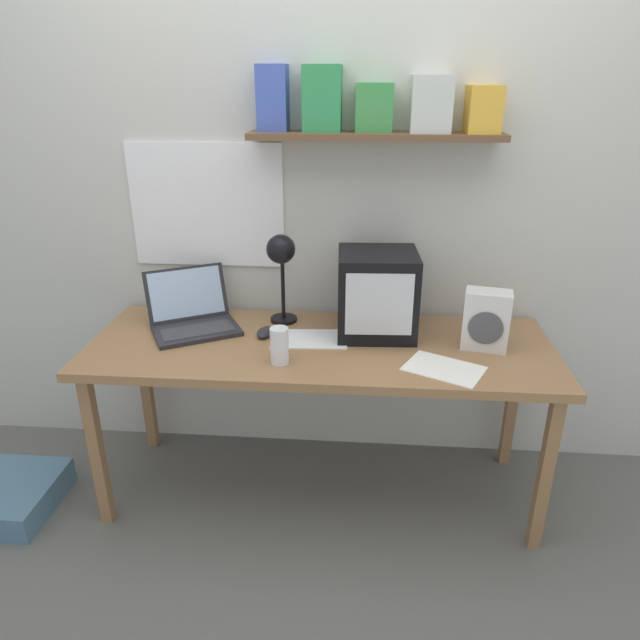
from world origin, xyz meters
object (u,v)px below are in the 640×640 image
at_px(space_heater, 486,320).
at_px(computer_mouse, 265,332).
at_px(crt_monitor, 377,294).
at_px(laptop, 192,314).
at_px(desk_lamp, 281,258).
at_px(printed_handout, 444,369).
at_px(open_notebook, 309,339).
at_px(floor_cushion, 7,496).
at_px(juice_glass, 280,347).
at_px(corner_desk, 320,357).

distance_m(space_heater, computer_mouse, 0.86).
xyz_separation_m(crt_monitor, laptop, (-0.76, -0.01, -0.11)).
relative_size(desk_lamp, computer_mouse, 3.46).
height_order(crt_monitor, space_heater, crt_monitor).
relative_size(printed_handout, open_notebook, 1.03).
relative_size(desk_lamp, floor_cushion, 0.99).
bearing_deg(space_heater, open_notebook, -170.34).
height_order(laptop, juice_glass, laptop).
distance_m(corner_desk, space_heater, 0.65).
height_order(crt_monitor, juice_glass, crt_monitor).
bearing_deg(floor_cushion, crt_monitor, 13.08).
relative_size(corner_desk, juice_glass, 13.24).
bearing_deg(printed_handout, computer_mouse, 161.34).
distance_m(juice_glass, space_heater, 0.79).
xyz_separation_m(desk_lamp, open_notebook, (0.12, -0.12, -0.29)).
bearing_deg(floor_cushion, open_notebook, 11.85).
bearing_deg(computer_mouse, crt_monitor, 8.88).
height_order(space_heater, computer_mouse, space_heater).
height_order(desk_lamp, printed_handout, desk_lamp).
bearing_deg(computer_mouse, space_heater, -2.56).
bearing_deg(floor_cushion, space_heater, 7.21).
relative_size(laptop, floor_cushion, 1.10).
height_order(desk_lamp, space_heater, desk_lamp).
relative_size(laptop, juice_glass, 3.20).
distance_m(desk_lamp, printed_handout, 0.77).
bearing_deg(open_notebook, computer_mouse, 173.68).
bearing_deg(desk_lamp, laptop, -179.08).
relative_size(desk_lamp, printed_handout, 1.24).
xyz_separation_m(laptop, printed_handout, (1.00, -0.29, -0.06)).
height_order(computer_mouse, printed_handout, computer_mouse).
xyz_separation_m(space_heater, printed_handout, (-0.17, -0.19, -0.11)).
height_order(crt_monitor, open_notebook, crt_monitor).
height_order(corner_desk, juice_glass, juice_glass).
bearing_deg(corner_desk, open_notebook, 143.27).
xyz_separation_m(corner_desk, desk_lamp, (-0.17, 0.16, 0.35)).
distance_m(crt_monitor, space_heater, 0.43).
distance_m(corner_desk, juice_glass, 0.25).
relative_size(space_heater, floor_cushion, 0.58).
xyz_separation_m(corner_desk, printed_handout, (0.46, -0.18, 0.06)).
bearing_deg(space_heater, laptop, -173.72).
relative_size(crt_monitor, desk_lamp, 0.86).
bearing_deg(corner_desk, desk_lamp, 137.31).
height_order(corner_desk, floor_cushion, corner_desk).
height_order(juice_glass, floor_cushion, juice_glass).
distance_m(desk_lamp, floor_cushion, 1.52).
height_order(laptop, space_heater, space_heater).
xyz_separation_m(corner_desk, juice_glass, (-0.13, -0.17, 0.12)).
distance_m(crt_monitor, desk_lamp, 0.41).
xyz_separation_m(desk_lamp, computer_mouse, (-0.06, -0.10, -0.28)).
height_order(juice_glass, computer_mouse, juice_glass).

